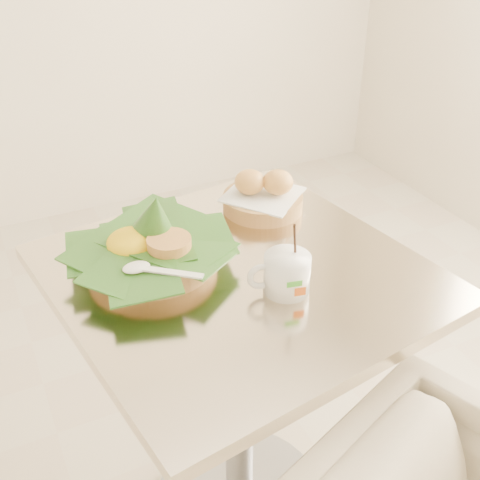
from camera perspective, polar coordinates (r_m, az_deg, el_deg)
name	(u,v)px	position (r m, az deg, el deg)	size (l,w,h in m)	color
cafe_table	(239,352)	(1.36, -0.06, -10.59)	(0.80, 0.80, 0.75)	gray
rice_basket	(151,244)	(1.24, -8.47, -0.39)	(0.33, 0.34, 0.17)	tan
bread_basket	(263,196)	(1.43, 2.20, 4.20)	(0.23, 0.23, 0.10)	tan
coffee_mug	(286,273)	(1.15, 4.35, -3.12)	(0.12, 0.09, 0.15)	white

